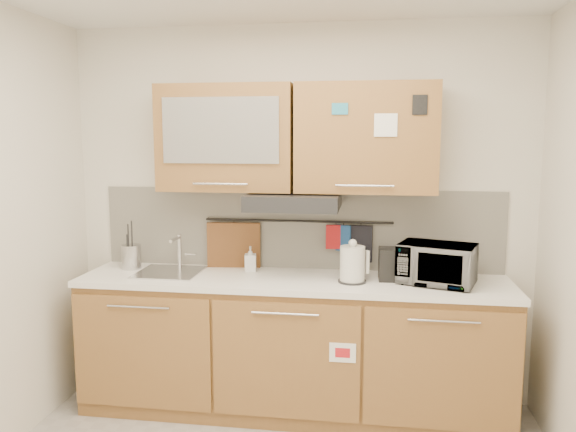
% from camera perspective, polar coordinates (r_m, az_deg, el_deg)
% --- Properties ---
extents(wall_back, '(3.20, 0.00, 3.20)m').
position_cam_1_polar(wall_back, '(3.94, 1.09, 0.17)').
color(wall_back, silver).
rests_on(wall_back, ground).
extents(base_cabinet, '(2.80, 0.64, 0.88)m').
position_cam_1_polar(base_cabinet, '(3.87, 0.45, -13.71)').
color(base_cabinet, brown).
rests_on(base_cabinet, floor).
extents(countertop, '(2.82, 0.62, 0.04)m').
position_cam_1_polar(countertop, '(3.71, 0.46, -6.61)').
color(countertop, white).
rests_on(countertop, base_cabinet).
extents(backsplash, '(2.80, 0.02, 0.56)m').
position_cam_1_polar(backsplash, '(3.94, 1.06, -1.30)').
color(backsplash, silver).
rests_on(backsplash, countertop).
extents(upper_cabinets, '(1.82, 0.37, 0.70)m').
position_cam_1_polar(upper_cabinets, '(3.72, 0.69, 7.91)').
color(upper_cabinets, brown).
rests_on(upper_cabinets, wall_back).
extents(range_hood, '(0.60, 0.46, 0.10)m').
position_cam_1_polar(range_hood, '(3.67, 0.59, 1.50)').
color(range_hood, black).
rests_on(range_hood, upper_cabinets).
extents(sink, '(0.42, 0.40, 0.26)m').
position_cam_1_polar(sink, '(3.93, -11.92, -5.60)').
color(sink, silver).
rests_on(sink, countertop).
extents(utensil_rail, '(1.30, 0.02, 0.02)m').
position_cam_1_polar(utensil_rail, '(3.89, 0.99, -0.52)').
color(utensil_rail, black).
rests_on(utensil_rail, backsplash).
extents(utensil_crock, '(0.14, 0.14, 0.34)m').
position_cam_1_polar(utensil_crock, '(4.10, -15.63, -3.98)').
color(utensil_crock, '#B0B1B5').
rests_on(utensil_crock, countertop).
extents(kettle, '(0.21, 0.21, 0.28)m').
position_cam_1_polar(kettle, '(3.60, 6.58, -4.98)').
color(kettle, silver).
rests_on(kettle, countertop).
extents(toaster, '(0.28, 0.17, 0.21)m').
position_cam_1_polar(toaster, '(3.70, 11.34, -4.80)').
color(toaster, black).
rests_on(toaster, countertop).
extents(microwave, '(0.53, 0.44, 0.25)m').
position_cam_1_polar(microwave, '(3.66, 14.87, -4.72)').
color(microwave, '#999999').
rests_on(microwave, countertop).
extents(soap_bottle, '(0.09, 0.09, 0.17)m').
position_cam_1_polar(soap_bottle, '(3.89, -3.84, -4.35)').
color(soap_bottle, '#999999').
rests_on(soap_bottle, countertop).
extents(cutting_board, '(0.38, 0.06, 0.47)m').
position_cam_1_polar(cutting_board, '(4.01, -5.52, -3.98)').
color(cutting_board, brown).
rests_on(cutting_board, utensil_rail).
extents(oven_mitt, '(0.11, 0.07, 0.18)m').
position_cam_1_polar(oven_mitt, '(3.87, 5.65, -2.25)').
color(oven_mitt, navy).
rests_on(oven_mitt, utensil_rail).
extents(dark_pouch, '(0.16, 0.06, 0.25)m').
position_cam_1_polar(dark_pouch, '(3.87, 7.38, -2.80)').
color(dark_pouch, black).
rests_on(dark_pouch, utensil_rail).
extents(pot_holder, '(0.14, 0.04, 0.17)m').
position_cam_1_polar(pot_holder, '(3.87, 4.87, -2.13)').
color(pot_holder, '#B5181C').
rests_on(pot_holder, utensil_rail).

